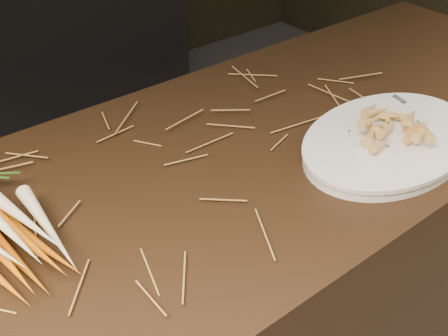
% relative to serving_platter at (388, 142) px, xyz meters
% --- Properties ---
extents(straw_bedding, '(1.40, 0.60, 0.02)m').
position_rel_serving_platter_xyz_m(straw_bedding, '(-0.44, 0.17, -0.00)').
color(straw_bedding, olive).
rests_on(straw_bedding, main_counter).
extents(serving_platter, '(0.45, 0.33, 0.02)m').
position_rel_serving_platter_xyz_m(serving_platter, '(0.00, 0.00, 0.00)').
color(serving_platter, white).
rests_on(serving_platter, main_counter).
extents(roasted_veg_heap, '(0.22, 0.17, 0.05)m').
position_rel_serving_platter_xyz_m(roasted_veg_heap, '(0.00, 0.00, 0.03)').
color(roasted_veg_heap, tan).
rests_on(roasted_veg_heap, serving_platter).
extents(serving_fork, '(0.05, 0.16, 0.00)m').
position_rel_serving_platter_xyz_m(serving_fork, '(0.15, 0.00, 0.01)').
color(serving_fork, silver).
rests_on(serving_fork, serving_platter).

